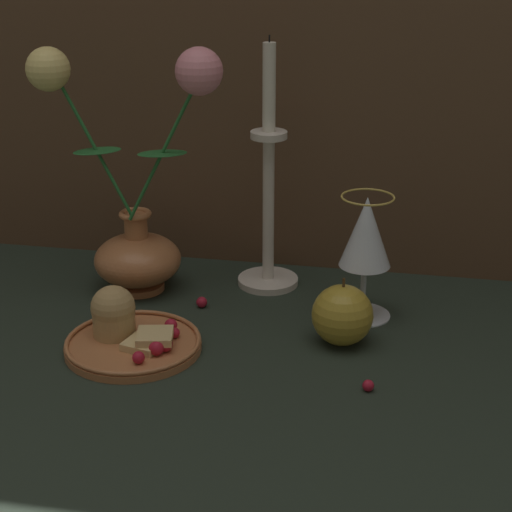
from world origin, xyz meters
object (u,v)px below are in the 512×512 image
at_px(vase, 135,212).
at_px(wine_glass, 366,237).
at_px(candlestick, 268,206).
at_px(apple_beside_vase, 342,315).
at_px(plate_with_pastries, 128,332).

xyz_separation_m(vase, wine_glass, (0.34, -0.02, -0.01)).
height_order(candlestick, apple_beside_vase, candlestick).
height_order(plate_with_pastries, candlestick, candlestick).
height_order(vase, apple_beside_vase, vase).
height_order(vase, plate_with_pastries, vase).
bearing_deg(candlestick, wine_glass, -29.18).
bearing_deg(apple_beside_vase, plate_with_pastries, -166.67).
relative_size(plate_with_pastries, apple_beside_vase, 1.91).
xyz_separation_m(plate_with_pastries, apple_beside_vase, (0.27, 0.06, 0.02)).
xyz_separation_m(wine_glass, apple_beside_vase, (-0.02, -0.09, -0.08)).
distance_m(wine_glass, candlestick, 0.17).
distance_m(candlestick, apple_beside_vase, 0.23).
xyz_separation_m(plate_with_pastries, wine_glass, (0.29, 0.15, 0.10)).
height_order(vase, wine_glass, vase).
xyz_separation_m(vase, plate_with_pastries, (0.04, -0.17, -0.10)).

